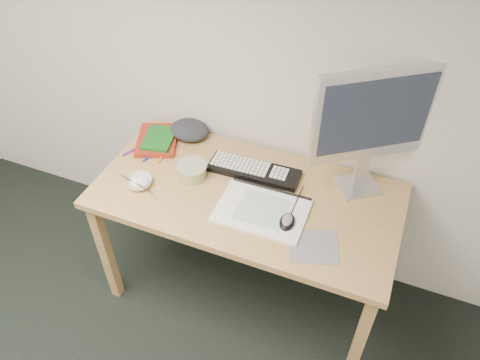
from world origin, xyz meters
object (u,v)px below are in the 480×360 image
object	(u,v)px
keyboard	(254,171)
rice_bowl	(139,183)
desk	(246,206)
sketchpad	(262,210)
monitor	(373,119)

from	to	relation	value
keyboard	rice_bowl	bearing A→B (deg)	-150.35
desk	rice_bowl	world-z (taller)	rice_bowl
sketchpad	rice_bowl	world-z (taller)	rice_bowl
keyboard	sketchpad	bearing A→B (deg)	-63.27
desk	keyboard	world-z (taller)	keyboard
desk	sketchpad	bearing A→B (deg)	-36.97
rice_bowl	keyboard	bearing A→B (deg)	31.58
monitor	rice_bowl	xyz separation A→B (m)	(-0.95, -0.38, -0.37)
sketchpad	rice_bowl	size ratio (longest dim) A/B	3.22
sketchpad	desk	bearing A→B (deg)	142.19
desk	sketchpad	distance (m)	0.16
desk	sketchpad	world-z (taller)	sketchpad
sketchpad	rice_bowl	bearing A→B (deg)	-174.96
desk	rice_bowl	bearing A→B (deg)	-163.85
sketchpad	monitor	bearing A→B (deg)	40.73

